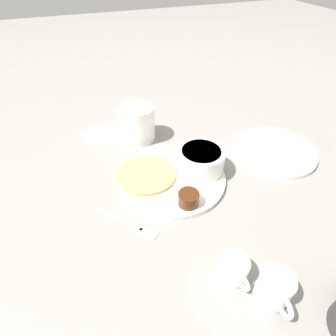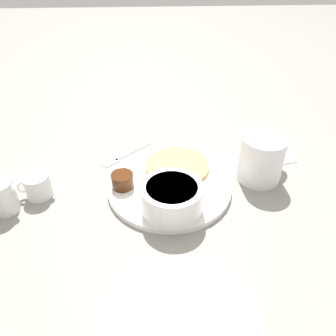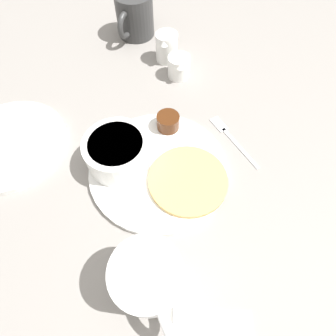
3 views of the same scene
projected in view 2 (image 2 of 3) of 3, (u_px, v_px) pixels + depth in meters
ground_plane at (169, 189)px, 0.69m from camera, size 4.00×4.00×0.00m
plate at (169, 187)px, 0.69m from camera, size 0.26×0.26×0.01m
pancake_stack at (177, 166)px, 0.73m from camera, size 0.14×0.14×0.01m
bowl at (170, 197)px, 0.61m from camera, size 0.12×0.12×0.06m
syrup_cup at (123, 179)px, 0.68m from camera, size 0.05×0.05×0.03m
butter_ramekin at (163, 209)px, 0.60m from camera, size 0.05×0.05×0.05m
coffee_mug at (262, 158)px, 0.70m from camera, size 0.10×0.12×0.10m
creamer_pitcher_near at (37, 186)px, 0.66m from camera, size 0.05×0.08×0.05m
creamer_pitcher_far at (1, 196)px, 0.62m from camera, size 0.05×0.08×0.07m
fork at (123, 156)px, 0.79m from camera, size 0.11×0.12×0.00m
napkin at (270, 151)px, 0.81m from camera, size 0.12×0.10×0.00m
far_plate at (182, 328)px, 0.45m from camera, size 0.22×0.22×0.01m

